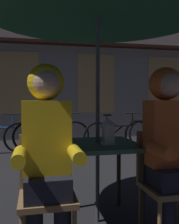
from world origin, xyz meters
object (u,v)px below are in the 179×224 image
at_px(chair_left, 47,187).
at_px(bicycle_fifth, 161,132).
at_px(bicycle_fourth, 118,135).
at_px(chair_right, 165,178).
at_px(cafe_table, 98,154).
at_px(lantern, 108,131).
at_px(bicycle_third, 52,135).
at_px(person_left_hooded, 47,140).
at_px(person_right_hooded, 169,136).

xyz_separation_m(chair_left, bicycle_fifth, (2.89, 3.72, -0.14)).
height_order(chair_left, bicycle_fourth, chair_left).
bearing_deg(chair_right, cafe_table, 142.45).
bearing_deg(lantern, chair_right, -32.01).
relative_size(cafe_table, bicycle_third, 0.44).
height_order(person_left_hooded, bicycle_fourth, person_left_hooded).
xyz_separation_m(lantern, chair_right, (0.41, -0.26, -0.37)).
distance_m(chair_left, bicycle_fourth, 3.92).
bearing_deg(lantern, bicycle_fourth, 70.16).
relative_size(person_left_hooded, bicycle_third, 0.83).
height_order(cafe_table, chair_left, chair_left).
xyz_separation_m(chair_right, bicycle_fourth, (0.77, 3.52, -0.14)).
distance_m(lantern, person_left_hooded, 0.63).
xyz_separation_m(cafe_table, bicycle_fifth, (2.41, 3.35, -0.29)).
relative_size(person_right_hooded, bicycle_third, 0.83).
bearing_deg(person_left_hooded, chair_right, 3.39).
xyz_separation_m(person_left_hooded, bicycle_third, (0.28, 3.79, -0.50)).
height_order(chair_right, bicycle_fourth, chair_right).
height_order(cafe_table, person_left_hooded, person_left_hooded).
bearing_deg(bicycle_third, cafe_table, -86.63).
bearing_deg(chair_left, person_left_hooded, -90.00).
bearing_deg(bicycle_fifth, lantern, -124.10).
bearing_deg(bicycle_fourth, bicycle_fifth, 9.55).
xyz_separation_m(chair_right, bicycle_fifth, (1.93, 3.72, -0.14)).
distance_m(person_left_hooded, bicycle_third, 3.83).
height_order(person_left_hooded, person_right_hooded, same).
xyz_separation_m(cafe_table, bicycle_fourth, (1.25, 3.15, -0.29)).
xyz_separation_m(chair_left, chair_right, (0.96, 0.00, 0.00)).
xyz_separation_m(person_right_hooded, bicycle_third, (-0.68, 3.79, -0.50)).
relative_size(bicycle_fourth, bicycle_fifth, 0.98).
bearing_deg(lantern, chair_left, -154.85).
height_order(cafe_table, bicycle_third, bicycle_third).
bearing_deg(person_left_hooded, bicycle_third, 85.74).
distance_m(lantern, bicycle_third, 3.52).
distance_m(person_right_hooded, bicycle_fourth, 3.69).
distance_m(person_left_hooded, bicycle_fifth, 4.78).
distance_m(cafe_table, chair_left, 0.62).
distance_m(chair_right, bicycle_fifth, 4.19).
height_order(person_left_hooded, bicycle_third, person_left_hooded).
height_order(lantern, bicycle_fourth, lantern).
xyz_separation_m(cafe_table, person_right_hooded, (0.48, -0.43, 0.21)).
height_order(cafe_table, lantern, lantern).
height_order(lantern, bicycle_third, lantern).
xyz_separation_m(lantern, bicycle_third, (-0.27, 3.47, -0.51)).
bearing_deg(bicycle_fifth, person_left_hooded, -127.45).
bearing_deg(person_left_hooded, chair_left, 90.00).
bearing_deg(person_right_hooded, bicycle_fourth, 77.92).
distance_m(person_right_hooded, bicycle_fifth, 4.27).
distance_m(cafe_table, person_right_hooded, 0.67).
bearing_deg(person_right_hooded, lantern, 142.65).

